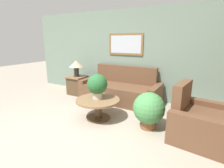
{
  "coord_description": "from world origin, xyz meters",
  "views": [
    {
      "loc": [
        2.11,
        -2.06,
        1.72
      ],
      "look_at": [
        -0.0,
        1.68,
        0.64
      ],
      "focal_mm": 28.0,
      "sensor_mm": 36.0,
      "label": 1
    }
  ],
  "objects_px": {
    "armchair": "(198,122)",
    "side_table": "(77,85)",
    "couch_main": "(120,90)",
    "potted_plant_floor": "(149,109)",
    "table_lamp": "(76,65)",
    "potted_plant_on_table": "(97,85)",
    "coffee_table": "(98,104)"
  },
  "relations": [
    {
      "from": "armchair",
      "to": "side_table",
      "type": "distance_m",
      "value": 3.76
    },
    {
      "from": "couch_main",
      "to": "armchair",
      "type": "bearing_deg",
      "value": -27.08
    },
    {
      "from": "coffee_table",
      "to": "potted_plant_on_table",
      "type": "xyz_separation_m",
      "value": [
        -0.04,
        0.05,
        0.43
      ]
    },
    {
      "from": "potted_plant_floor",
      "to": "armchair",
      "type": "bearing_deg",
      "value": 5.88
    },
    {
      "from": "side_table",
      "to": "potted_plant_on_table",
      "type": "distance_m",
      "value": 2.01
    },
    {
      "from": "side_table",
      "to": "potted_plant_floor",
      "type": "bearing_deg",
      "value": -21.52
    },
    {
      "from": "armchair",
      "to": "table_lamp",
      "type": "height_order",
      "value": "table_lamp"
    },
    {
      "from": "armchair",
      "to": "coffee_table",
      "type": "xyz_separation_m",
      "value": [
        -2.01,
        -0.21,
        0.02
      ]
    },
    {
      "from": "armchair",
      "to": "potted_plant_floor",
      "type": "bearing_deg",
      "value": 102.95
    },
    {
      "from": "armchair",
      "to": "couch_main",
      "type": "bearing_deg",
      "value": 69.99
    },
    {
      "from": "couch_main",
      "to": "potted_plant_floor",
      "type": "bearing_deg",
      "value": -43.77
    },
    {
      "from": "couch_main",
      "to": "potted_plant_floor",
      "type": "relative_size",
      "value": 3.06
    },
    {
      "from": "armchair",
      "to": "side_table",
      "type": "height_order",
      "value": "armchair"
    },
    {
      "from": "potted_plant_on_table",
      "to": "potted_plant_floor",
      "type": "height_order",
      "value": "potted_plant_on_table"
    },
    {
      "from": "side_table",
      "to": "table_lamp",
      "type": "xyz_separation_m",
      "value": [
        0.0,
        0.0,
        0.65
      ]
    },
    {
      "from": "potted_plant_floor",
      "to": "potted_plant_on_table",
      "type": "bearing_deg",
      "value": -176.5
    },
    {
      "from": "armchair",
      "to": "potted_plant_floor",
      "type": "relative_size",
      "value": 1.6
    },
    {
      "from": "potted_plant_on_table",
      "to": "potted_plant_floor",
      "type": "xyz_separation_m",
      "value": [
        1.16,
        0.07,
        -0.36
      ]
    },
    {
      "from": "table_lamp",
      "to": "potted_plant_floor",
      "type": "relative_size",
      "value": 0.69
    },
    {
      "from": "couch_main",
      "to": "side_table",
      "type": "relative_size",
      "value": 3.83
    },
    {
      "from": "couch_main",
      "to": "potted_plant_on_table",
      "type": "bearing_deg",
      "value": -87.7
    },
    {
      "from": "potted_plant_floor",
      "to": "couch_main",
      "type": "bearing_deg",
      "value": 136.23
    },
    {
      "from": "couch_main",
      "to": "side_table",
      "type": "xyz_separation_m",
      "value": [
        -1.53,
        -0.08,
        -0.01
      ]
    },
    {
      "from": "coffee_table",
      "to": "armchair",
      "type": "bearing_deg",
      "value": 6.08
    },
    {
      "from": "side_table",
      "to": "table_lamp",
      "type": "distance_m",
      "value": 0.65
    },
    {
      "from": "armchair",
      "to": "table_lamp",
      "type": "relative_size",
      "value": 2.33
    },
    {
      "from": "table_lamp",
      "to": "potted_plant_on_table",
      "type": "bearing_deg",
      "value": -36.12
    },
    {
      "from": "potted_plant_on_table",
      "to": "armchair",
      "type": "bearing_deg",
      "value": 4.53
    },
    {
      "from": "table_lamp",
      "to": "potted_plant_floor",
      "type": "xyz_separation_m",
      "value": [
        2.75,
        -1.08,
        -0.55
      ]
    },
    {
      "from": "coffee_table",
      "to": "side_table",
      "type": "distance_m",
      "value": 2.02
    },
    {
      "from": "armchair",
      "to": "potted_plant_on_table",
      "type": "distance_m",
      "value": 2.1
    },
    {
      "from": "side_table",
      "to": "potted_plant_floor",
      "type": "height_order",
      "value": "potted_plant_floor"
    }
  ]
}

